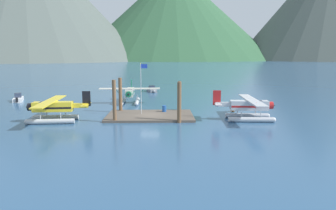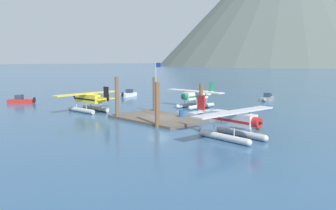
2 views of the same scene
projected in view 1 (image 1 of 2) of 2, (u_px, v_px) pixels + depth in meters
ground_plane at (150, 117)px, 40.24m from camera, size 1200.00×1200.00×0.00m
dock_platform at (150, 116)px, 40.22m from camera, size 11.60×7.45×0.30m
piling_near_left at (114, 101)px, 36.41m from camera, size 0.45×0.45×5.32m
piling_near_right at (179, 103)px, 36.27m from camera, size 0.51×0.51×5.06m
piling_far_left at (120, 95)px, 42.96m from camera, size 0.50×0.50×5.07m
piling_far_right at (179, 97)px, 43.20m from camera, size 0.47×0.47×4.55m
flagpole at (142, 83)px, 40.11m from camera, size 0.95×0.10×6.97m
fuel_drum at (164, 109)px, 42.21m from camera, size 0.62×0.62×0.88m
mooring_buoy at (233, 109)px, 43.80m from camera, size 0.88×0.88×0.88m
mountain_ridge_west_peak at (174, 15)px, 521.73m from camera, size 352.43×352.43×158.29m
mountain_ridge_centre_peak at (333, 2)px, 480.21m from camera, size 305.21×305.21×186.77m
seaplane_yellow_port_aft at (53, 109)px, 36.96m from camera, size 7.97×10.47×3.84m
seaplane_cream_bow_left at (130, 94)px, 51.27m from camera, size 10.43×7.98×3.84m
seaplane_silver_stbd_aft at (249, 108)px, 37.99m from camera, size 7.97×10.47×3.84m
boat_white_open_west at (18, 99)px, 53.77m from camera, size 2.86×4.67×1.50m
boat_grey_open_north at (152, 90)px, 67.61m from camera, size 2.56×4.77×1.50m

